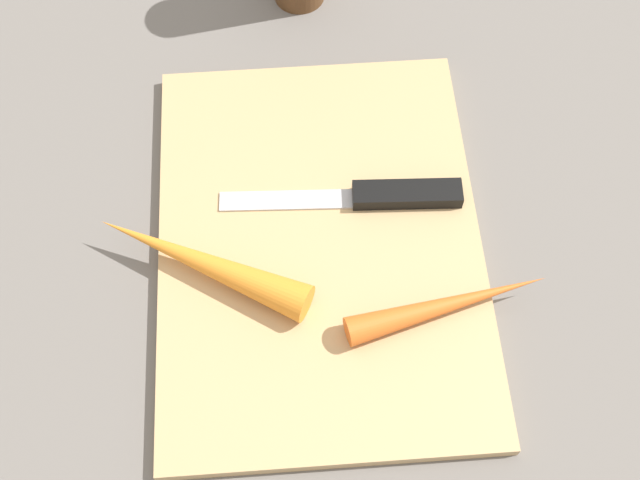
{
  "coord_description": "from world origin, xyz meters",
  "views": [
    {
      "loc": [
        0.31,
        -0.02,
        0.6
      ],
      "look_at": [
        0.0,
        0.0,
        0.01
      ],
      "focal_mm": 46.17,
      "sensor_mm": 36.0,
      "label": 1
    }
  ],
  "objects_px": {
    "knife": "(391,195)",
    "carrot_long": "(201,262)",
    "carrot_short": "(448,305)",
    "cutting_board": "(320,243)"
  },
  "relations": [
    {
      "from": "cutting_board",
      "to": "knife",
      "type": "xyz_separation_m",
      "value": [
        -0.03,
        0.06,
        0.01
      ]
    },
    {
      "from": "cutting_board",
      "to": "carrot_short",
      "type": "xyz_separation_m",
      "value": [
        0.07,
        0.09,
        0.02
      ]
    },
    {
      "from": "knife",
      "to": "carrot_short",
      "type": "bearing_deg",
      "value": 109.62
    },
    {
      "from": "carrot_short",
      "to": "knife",
      "type": "bearing_deg",
      "value": 94.82
    },
    {
      "from": "knife",
      "to": "carrot_long",
      "type": "bearing_deg",
      "value": 22.27
    },
    {
      "from": "cutting_board",
      "to": "carrot_long",
      "type": "bearing_deg",
      "value": -77.64
    },
    {
      "from": "knife",
      "to": "carrot_long",
      "type": "height_order",
      "value": "carrot_long"
    },
    {
      "from": "carrot_long",
      "to": "carrot_short",
      "type": "height_order",
      "value": "carrot_long"
    },
    {
      "from": "carrot_long",
      "to": "knife",
      "type": "bearing_deg",
      "value": -132.58
    },
    {
      "from": "cutting_board",
      "to": "carrot_long",
      "type": "xyz_separation_m",
      "value": [
        0.02,
        -0.09,
        0.02
      ]
    }
  ]
}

